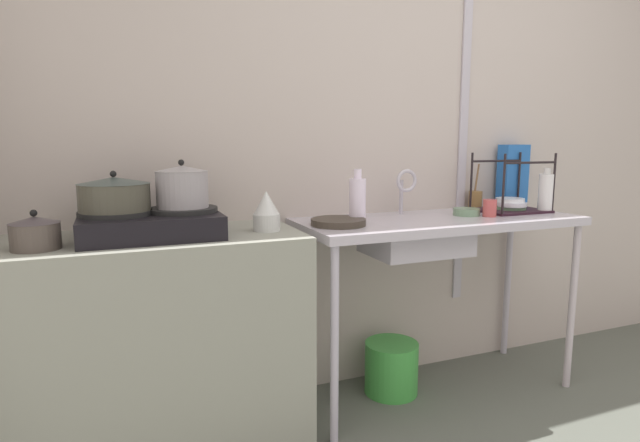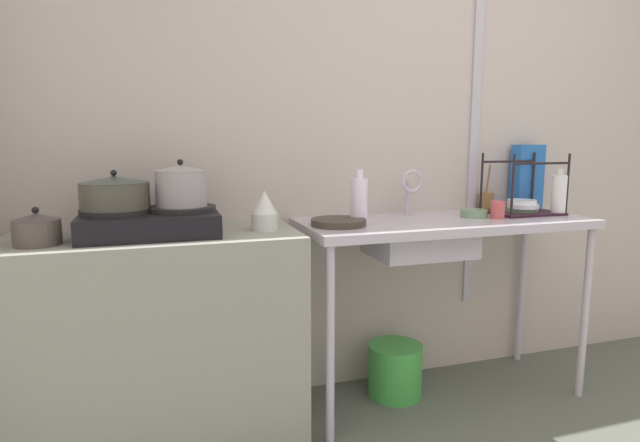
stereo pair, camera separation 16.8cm
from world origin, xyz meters
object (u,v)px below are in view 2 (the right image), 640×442
at_px(pot_on_left_burner, 115,192).
at_px(cereal_box, 527,177).
at_px(frying_pan, 339,222).
at_px(bucket_on_floor, 395,370).
at_px(cup_by_rack, 498,210).
at_px(pot_on_right_burner, 181,186).
at_px(percolator, 265,211).
at_px(dish_rack, 522,206).
at_px(small_bowl_on_drainboard, 474,213).
at_px(bottle_by_rack, 560,194).
at_px(faucet, 411,185).
at_px(stove, 150,222).
at_px(sink_basin, 419,238).
at_px(pot_beside_stove, 37,229).
at_px(utensil_jar, 487,200).
at_px(bottle_by_sink, 359,200).

distance_m(pot_on_left_burner, cereal_box, 2.12).
xyz_separation_m(pot_on_left_burner, frying_pan, (0.91, -0.02, -0.16)).
bearing_deg(bucket_on_floor, cup_by_rack, -15.06).
relative_size(pot_on_right_burner, percolator, 1.24).
distance_m(dish_rack, cereal_box, 0.27).
relative_size(dish_rack, small_bowl_on_drainboard, 2.63).
relative_size(pot_on_left_burner, bottle_by_rack, 1.14).
height_order(dish_rack, cereal_box, cereal_box).
bearing_deg(cereal_box, faucet, -179.94).
distance_m(percolator, cereal_box, 1.55).
xyz_separation_m(stove, faucet, (1.23, 0.14, 0.10)).
bearing_deg(cup_by_rack, stove, 177.69).
bearing_deg(small_bowl_on_drainboard, sink_basin, -174.34).
relative_size(sink_basin, bottle_by_rack, 1.98).
height_order(small_bowl_on_drainboard, cereal_box, cereal_box).
bearing_deg(pot_on_left_burner, frying_pan, -1.47).
bearing_deg(percolator, cereal_box, 9.37).
relative_size(pot_beside_stove, utensil_jar, 0.66).
height_order(stove, cereal_box, cereal_box).
relative_size(utensil_jar, bucket_on_floor, 0.92).
distance_m(pot_on_right_burner, small_bowl_on_drainboard, 1.40).
relative_size(stove, pot_on_left_burner, 1.97).
height_order(pot_on_right_burner, sink_basin, pot_on_right_burner).
relative_size(frying_pan, cup_by_rack, 2.88).
height_order(pot_on_right_burner, bottle_by_rack, pot_on_right_burner).
height_order(pot_on_left_burner, faucet, pot_on_left_burner).
bearing_deg(dish_rack, stove, -178.66).
distance_m(faucet, cereal_box, 0.75).
bearing_deg(bottle_by_sink, small_bowl_on_drainboard, -0.51).
height_order(stove, pot_beside_stove, pot_beside_stove).
relative_size(pot_beside_stove, sink_basin, 0.36).
height_order(pot_on_left_burner, cereal_box, cereal_box).
relative_size(cup_by_rack, bottle_by_sink, 0.35).
distance_m(sink_basin, cereal_box, 0.86).
bearing_deg(pot_on_right_burner, bottle_by_rack, -1.47).
xyz_separation_m(pot_on_right_burner, pot_beside_stove, (-0.51, -0.10, -0.13)).
bearing_deg(small_bowl_on_drainboard, stove, -179.54).
relative_size(pot_beside_stove, cereal_box, 0.47).
xyz_separation_m(bottle_by_sink, bucket_on_floor, (0.22, 0.04, -0.87)).
height_order(pot_on_right_burner, cup_by_rack, pot_on_right_burner).
xyz_separation_m(frying_pan, dish_rack, (1.03, 0.07, 0.03)).
xyz_separation_m(percolator, sink_basin, (0.74, 0.02, -0.16)).
height_order(frying_pan, cereal_box, cereal_box).
bearing_deg(pot_on_left_burner, bottle_by_rack, -1.30).
height_order(sink_basin, bottle_by_rack, bottle_by_rack).
xyz_separation_m(small_bowl_on_drainboard, cereal_box, (0.47, 0.20, 0.16)).
relative_size(sink_basin, small_bowl_on_drainboard, 3.49).
xyz_separation_m(pot_on_left_burner, faucet, (1.35, 0.14, -0.02)).
bearing_deg(pot_beside_stove, frying_pan, 3.69).
xyz_separation_m(faucet, bucket_on_floor, (-0.10, -0.08, -0.92)).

